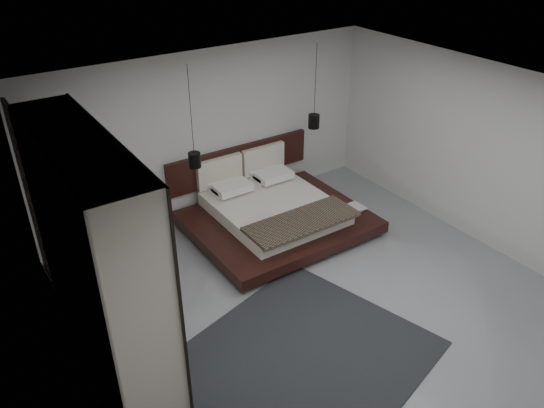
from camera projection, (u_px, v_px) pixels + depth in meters
floor at (321, 298)px, 7.29m from camera, size 6.00×6.00×0.00m
ceiling at (332, 102)px, 5.89m from camera, size 6.00×6.00×0.00m
wall_back at (211, 134)px, 8.75m from camera, size 6.00×0.00×6.00m
wall_left at (85, 298)px, 5.14m from camera, size 0.00×6.00×6.00m
wall_right at (480, 154)px, 8.04m from camera, size 0.00×6.00×6.00m
lattice_screen at (33, 202)px, 6.97m from camera, size 0.05×0.90×2.60m
bed at (273, 211)px, 8.76m from camera, size 2.76×2.39×1.07m
book_lower at (351, 209)px, 8.84m from camera, size 0.25×0.33×0.03m
book_upper at (351, 209)px, 8.80m from camera, size 0.20×0.27×0.02m
pendant_left at (195, 160)px, 7.99m from camera, size 0.19×0.19×1.57m
pendant_right at (314, 121)px, 9.02m from camera, size 0.19×0.19×1.44m
wardrobe at (97, 260)px, 5.68m from camera, size 0.67×2.85×2.80m
rug at (285, 375)px, 6.09m from camera, size 4.02×3.32×0.01m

